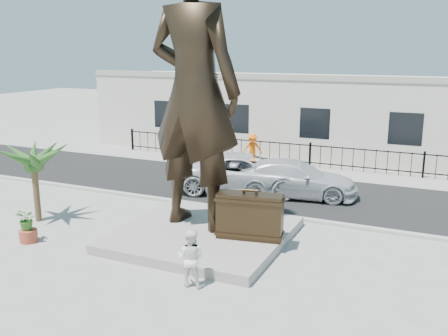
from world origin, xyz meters
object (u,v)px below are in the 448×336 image
Objects in this scene: car_white at (246,173)px; tourist at (191,258)px; suitcase at (250,216)px; statue at (194,91)px.

tourist is at bearing 177.53° from car_white.
tourist is 0.26× the size of car_white.
car_white is (-2.00, 8.77, 0.05)m from tourist.
statue is at bearing 157.95° from suitcase.
statue is at bearing 168.25° from car_white.
statue reaches higher than tourist.
statue is 1.52× the size of car_white.
statue is 6.57m from car_white.
statue reaches higher than car_white.
statue reaches higher than suitcase.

